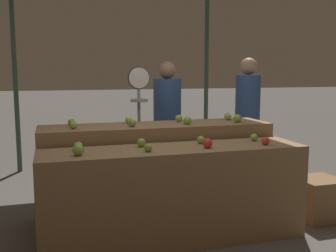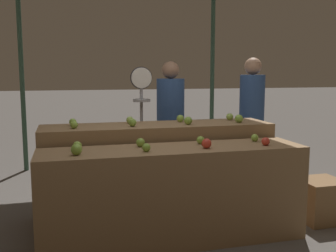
{
  "view_description": "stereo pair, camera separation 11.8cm",
  "coord_description": "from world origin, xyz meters",
  "px_view_note": "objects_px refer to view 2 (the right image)",
  "views": [
    {
      "loc": [
        -1.02,
        -3.2,
        1.5
      ],
      "look_at": [
        0.03,
        0.3,
        1.0
      ],
      "focal_mm": 42.0,
      "sensor_mm": 36.0,
      "label": 1
    },
    {
      "loc": [
        -0.9,
        -3.23,
        1.5
      ],
      "look_at": [
        0.03,
        0.3,
        1.0
      ],
      "focal_mm": 42.0,
      "sensor_mm": 36.0,
      "label": 2
    }
  ],
  "objects_px": {
    "produce_scale": "(142,105)",
    "person_vendor_at_scale": "(170,117)",
    "person_customer_left": "(252,112)",
    "wooden_crate_side": "(320,200)"
  },
  "relations": [
    {
      "from": "produce_scale",
      "to": "person_vendor_at_scale",
      "type": "bearing_deg",
      "value": 33.3
    },
    {
      "from": "person_customer_left",
      "to": "wooden_crate_side",
      "type": "distance_m",
      "value": 1.56
    },
    {
      "from": "produce_scale",
      "to": "person_vendor_at_scale",
      "type": "distance_m",
      "value": 0.53
    },
    {
      "from": "produce_scale",
      "to": "person_customer_left",
      "type": "distance_m",
      "value": 1.53
    },
    {
      "from": "produce_scale",
      "to": "wooden_crate_side",
      "type": "distance_m",
      "value": 2.17
    },
    {
      "from": "produce_scale",
      "to": "person_customer_left",
      "type": "xyz_separation_m",
      "value": [
        1.51,
        0.22,
        -0.14
      ]
    },
    {
      "from": "produce_scale",
      "to": "wooden_crate_side",
      "type": "xyz_separation_m",
      "value": [
        1.62,
        -1.13,
        -0.91
      ]
    },
    {
      "from": "person_customer_left",
      "to": "wooden_crate_side",
      "type": "relative_size",
      "value": 3.99
    },
    {
      "from": "produce_scale",
      "to": "person_customer_left",
      "type": "height_order",
      "value": "person_customer_left"
    },
    {
      "from": "person_vendor_at_scale",
      "to": "wooden_crate_side",
      "type": "distance_m",
      "value": 1.99
    }
  ]
}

